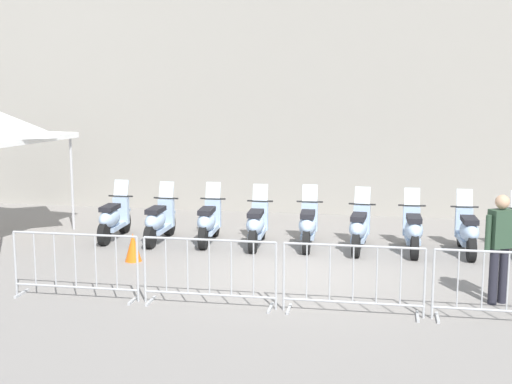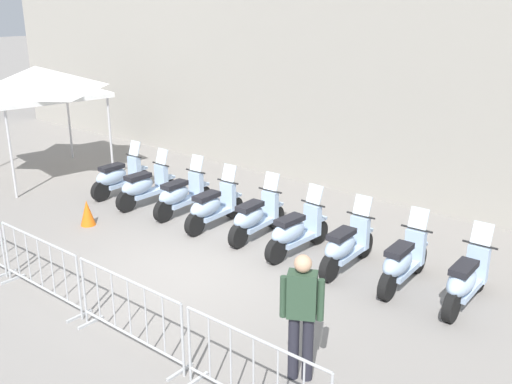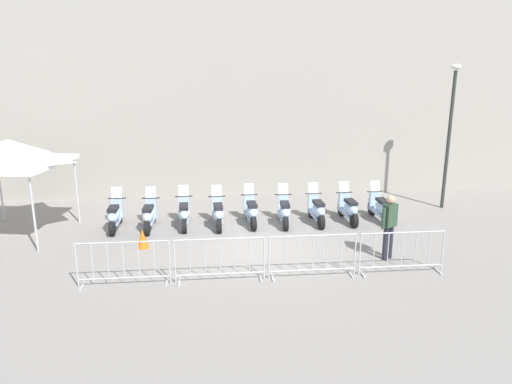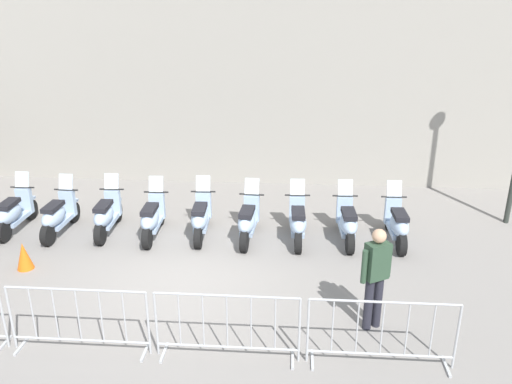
% 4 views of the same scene
% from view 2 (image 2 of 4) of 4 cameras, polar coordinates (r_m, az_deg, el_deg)
% --- Properties ---
extents(ground_plane, '(120.00, 120.00, 0.00)m').
position_cam_2_polar(ground_plane, '(10.65, -6.61, -7.56)').
color(ground_plane, gray).
extents(motorcycle_0, '(0.67, 1.72, 1.24)m').
position_cam_2_polar(motorcycle_0, '(14.64, -13.16, 1.41)').
color(motorcycle_0, black).
rests_on(motorcycle_0, ground).
extents(motorcycle_1, '(0.63, 1.72, 1.24)m').
position_cam_2_polar(motorcycle_1, '(13.79, -10.71, 0.51)').
color(motorcycle_1, black).
rests_on(motorcycle_1, ground).
extents(motorcycle_2, '(0.70, 1.71, 1.24)m').
position_cam_2_polar(motorcycle_2, '(13.10, -7.31, -0.30)').
color(motorcycle_2, black).
rests_on(motorcycle_2, ground).
extents(motorcycle_3, '(0.69, 1.71, 1.24)m').
position_cam_2_polar(motorcycle_3, '(12.32, -4.25, -1.45)').
color(motorcycle_3, black).
rests_on(motorcycle_3, ground).
extents(motorcycle_4, '(0.71, 1.71, 1.24)m').
position_cam_2_polar(motorcycle_4, '(11.73, -0.10, -2.46)').
color(motorcycle_4, black).
rests_on(motorcycle_4, ground).
extents(motorcycle_5, '(0.59, 1.72, 1.24)m').
position_cam_2_polar(motorcycle_5, '(11.07, 3.81, -3.85)').
color(motorcycle_5, black).
rests_on(motorcycle_5, ground).
extents(motorcycle_6, '(0.69, 1.71, 1.24)m').
position_cam_2_polar(motorcycle_6, '(10.56, 8.64, -5.19)').
color(motorcycle_6, black).
rests_on(motorcycle_6, ground).
extents(motorcycle_7, '(0.70, 1.71, 1.24)m').
position_cam_2_polar(motorcycle_7, '(10.15, 13.94, -6.58)').
color(motorcycle_7, black).
rests_on(motorcycle_7, ground).
extents(motorcycle_8, '(0.68, 1.71, 1.24)m').
position_cam_2_polar(motorcycle_8, '(9.82, 19.58, -8.06)').
color(motorcycle_8, black).
rests_on(motorcycle_8, ground).
extents(barrier_segment_1, '(2.08, 0.78, 1.07)m').
position_cam_2_polar(barrier_segment_1, '(10.08, -20.08, -6.95)').
color(barrier_segment_1, '#B2B5B7').
rests_on(barrier_segment_1, ground).
extents(barrier_segment_2, '(2.08, 0.78, 1.07)m').
position_cam_2_polar(barrier_segment_2, '(8.43, -12.10, -11.43)').
color(barrier_segment_2, '#B2B5B7').
rests_on(barrier_segment_2, ground).
extents(barrier_segment_3, '(2.08, 0.78, 1.07)m').
position_cam_2_polar(barrier_segment_3, '(7.08, -0.25, -17.42)').
color(barrier_segment_3, '#B2B5B7').
rests_on(barrier_segment_3, ground).
extents(officer_near_row_end, '(0.45, 0.40, 1.73)m').
position_cam_2_polar(officer_near_row_end, '(7.44, 4.42, -11.33)').
color(officer_near_row_end, '#23232D').
rests_on(officer_near_row_end, ground).
extents(canopy_tent, '(2.85, 2.85, 2.91)m').
position_cam_2_polar(canopy_tent, '(16.38, -20.40, 9.97)').
color(canopy_tent, silver).
rests_on(canopy_tent, ground).
extents(traffic_cone, '(0.32, 0.32, 0.55)m').
position_cam_2_polar(traffic_cone, '(12.97, -15.97, -1.94)').
color(traffic_cone, orange).
rests_on(traffic_cone, ground).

